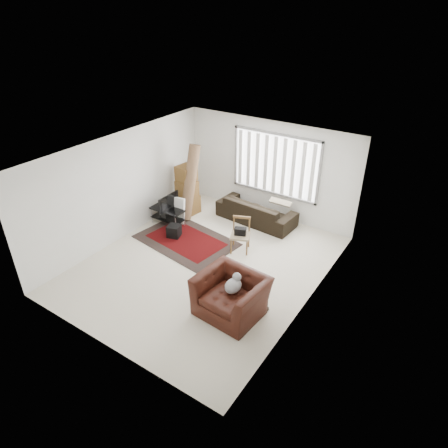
% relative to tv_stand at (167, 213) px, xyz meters
% --- Properties ---
extents(room, '(6.00, 6.02, 2.71)m').
position_rel_tv_stand_xyz_m(room, '(1.98, -0.45, 1.42)').
color(room, beige).
rests_on(room, ground).
extents(persian_rug, '(2.63, 1.94, 0.02)m').
position_rel_tv_stand_xyz_m(persian_rug, '(0.94, -0.40, -0.33)').
color(persian_rug, black).
rests_on(persian_rug, ground).
extents(tv_stand, '(0.94, 0.42, 0.47)m').
position_rel_tv_stand_xyz_m(tv_stand, '(0.00, 0.00, 0.00)').
color(tv_stand, black).
rests_on(tv_stand, ground).
extents(tv, '(0.10, 0.76, 0.44)m').
position_rel_tv_stand_xyz_m(tv, '(-0.00, -0.00, 0.35)').
color(tv, black).
rests_on(tv, tv_stand).
extents(subwoofer, '(0.39, 0.39, 0.31)m').
position_rel_tv_stand_xyz_m(subwoofer, '(0.56, -0.41, -0.16)').
color(subwoofer, black).
rests_on(subwoofer, persian_rug).
extents(moving_boxes, '(0.64, 0.60, 1.40)m').
position_rel_tv_stand_xyz_m(moving_boxes, '(0.01, 0.87, 0.31)').
color(moving_boxes, brown).
rests_on(moving_boxes, ground).
extents(white_flatpack, '(0.60, 0.27, 0.74)m').
position_rel_tv_stand_xyz_m(white_flatpack, '(0.08, 0.22, 0.03)').
color(white_flatpack, silver).
rests_on(white_flatpack, ground).
extents(rolled_rug, '(0.31, 0.87, 2.06)m').
position_rel_tv_stand_xyz_m(rolled_rug, '(0.24, 0.74, 0.69)').
color(rolled_rug, brown).
rests_on(rolled_rug, ground).
extents(sofa, '(2.25, 1.09, 0.84)m').
position_rel_tv_stand_xyz_m(sofa, '(1.91, 1.49, 0.08)').
color(sofa, black).
rests_on(sofa, ground).
extents(side_chair, '(0.59, 0.59, 0.84)m').
position_rel_tv_stand_xyz_m(side_chair, '(2.30, 0.01, 0.13)').
color(side_chair, '#887659').
rests_on(side_chair, ground).
extents(armchair, '(1.35, 1.19, 0.94)m').
position_rel_tv_stand_xyz_m(armchair, '(3.32, -1.99, 0.13)').
color(armchair, '#35120A').
rests_on(armchair, ground).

